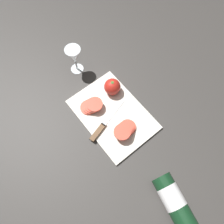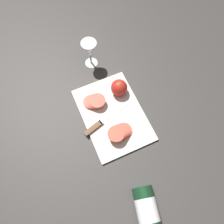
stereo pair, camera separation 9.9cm
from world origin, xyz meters
name	(u,v)px [view 1 (the left image)]	position (x,y,z in m)	size (l,w,h in m)	color
ground_plane	(114,116)	(0.00, 0.00, 0.00)	(3.00, 3.00, 0.00)	#383533
cutting_board	(112,115)	(-0.01, 0.00, 0.01)	(0.39, 0.27, 0.01)	silver
wine_bottle	(175,204)	(0.44, -0.05, 0.04)	(0.34, 0.13, 0.08)	#14381E
wine_glass	(74,56)	(-0.33, 0.02, 0.11)	(0.08, 0.08, 0.15)	silver
whole_tomato	(112,87)	(-0.11, 0.08, 0.05)	(0.08, 0.08, 0.08)	red
knife	(101,128)	(0.01, -0.09, 0.02)	(0.09, 0.25, 0.01)	silver
tomato_slice_stack_near	(91,106)	(-0.10, -0.06, 0.03)	(0.09, 0.10, 0.04)	#DB4C38
tomato_slice_stack_far	(125,130)	(0.09, -0.01, 0.03)	(0.08, 0.12, 0.05)	#DB4C38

